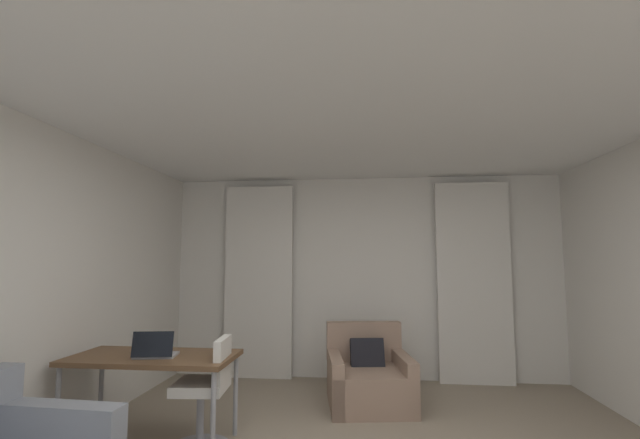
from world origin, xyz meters
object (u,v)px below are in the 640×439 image
object	(u,v)px
armchair	(369,379)
desk_chair	(206,400)
laptop	(155,352)
desk	(153,362)

from	to	relation	value
armchair	desk_chair	size ratio (longest dim) A/B	1.12
armchair	desk_chair	distance (m)	1.80
armchair	laptop	world-z (taller)	laptop
laptop	desk	bearing A→B (deg)	124.82
armchair	desk	distance (m)	2.18
armchair	desk	size ratio (longest dim) A/B	0.73
armchair	laptop	distance (m)	2.20
desk	desk_chair	size ratio (longest dim) A/B	1.54
desk	desk_chair	bearing A→B (deg)	-6.12
armchair	laptop	size ratio (longest dim) A/B	2.75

